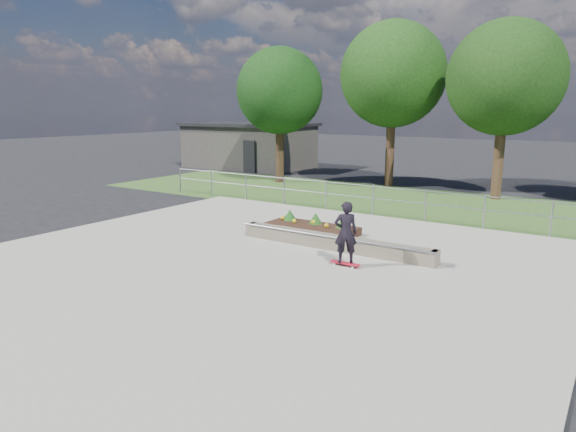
% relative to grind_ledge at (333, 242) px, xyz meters
% --- Properties ---
extents(ground, '(120.00, 120.00, 0.00)m').
position_rel_grind_ledge_xyz_m(ground, '(-1.07, -2.51, -0.26)').
color(ground, black).
rests_on(ground, ground).
extents(grass_verge, '(30.00, 8.00, 0.02)m').
position_rel_grind_ledge_xyz_m(grass_verge, '(-1.07, 8.49, -0.25)').
color(grass_verge, '#305020').
rests_on(grass_verge, ground).
extents(concrete_slab, '(15.00, 15.00, 0.06)m').
position_rel_grind_ledge_xyz_m(concrete_slab, '(-1.07, -2.51, -0.23)').
color(concrete_slab, gray).
rests_on(concrete_slab, ground).
extents(fence, '(20.06, 0.06, 1.20)m').
position_rel_grind_ledge_xyz_m(fence, '(-1.07, 4.99, 0.51)').
color(fence, gray).
rests_on(fence, ground).
extents(building, '(8.40, 5.40, 3.00)m').
position_rel_grind_ledge_xyz_m(building, '(-15.07, 15.49, 1.25)').
color(building, '#33302D').
rests_on(building, ground).
extents(tree_far_left, '(4.55, 4.55, 7.15)m').
position_rel_grind_ledge_xyz_m(tree_far_left, '(-9.07, 10.49, 4.59)').
color(tree_far_left, black).
rests_on(tree_far_left, ground).
extents(tree_mid_left, '(5.25, 5.25, 8.25)m').
position_rel_grind_ledge_xyz_m(tree_mid_left, '(-3.57, 12.49, 5.34)').
color(tree_mid_left, '#382016').
rests_on(tree_mid_left, ground).
extents(tree_mid_right, '(4.90, 4.90, 7.70)m').
position_rel_grind_ledge_xyz_m(tree_mid_right, '(1.93, 11.49, 4.97)').
color(tree_mid_right, '#382216').
rests_on(tree_mid_right, ground).
extents(grind_ledge, '(6.00, 0.44, 0.43)m').
position_rel_grind_ledge_xyz_m(grind_ledge, '(0.00, 0.00, 0.00)').
color(grind_ledge, brown).
rests_on(grind_ledge, concrete_slab).
extents(planter_bed, '(3.00, 1.20, 0.61)m').
position_rel_grind_ledge_xyz_m(planter_bed, '(-1.53, 1.40, -0.02)').
color(planter_bed, black).
rests_on(planter_bed, concrete_slab).
extents(skateboarder, '(0.80, 0.64, 1.67)m').
position_rel_grind_ledge_xyz_m(skateboarder, '(1.01, -1.21, 0.66)').
color(skateboarder, silver).
rests_on(skateboarder, concrete_slab).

